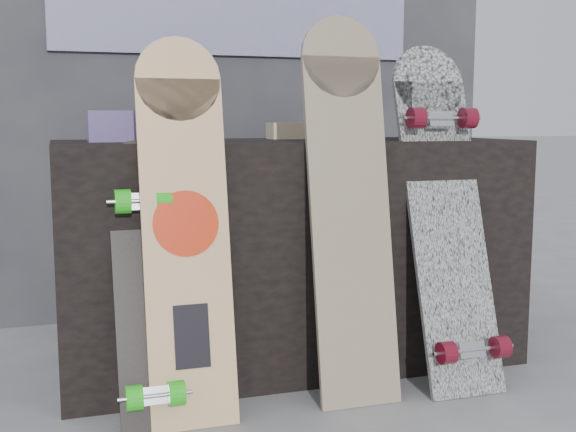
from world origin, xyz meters
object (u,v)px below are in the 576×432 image
object	(u,v)px
longboard_geisha	(185,218)
skateboard_dark	(146,280)
longboard_cascadia	(446,207)
vendor_table	(290,252)
longboard_celtic	(349,196)

from	to	relation	value
longboard_geisha	skateboard_dark	xyz separation A→B (m)	(-0.11, 0.00, -0.17)
longboard_geisha	longboard_cascadia	distance (m)	0.87
vendor_table	longboard_geisha	size ratio (longest dim) A/B	1.43
vendor_table	longboard_cascadia	size ratio (longest dim) A/B	1.42
longboard_celtic	longboard_cascadia	bearing A→B (deg)	3.93
longboard_geisha	longboard_cascadia	bearing A→B (deg)	2.08
vendor_table	longboard_geisha	distance (m)	0.60
vendor_table	longboard_cascadia	distance (m)	0.58
longboard_geisha	longboard_celtic	world-z (taller)	longboard_celtic
vendor_table	longboard_celtic	xyz separation A→B (m)	(0.08, -0.35, 0.24)
longboard_celtic	skateboard_dark	distance (m)	0.67
vendor_table	longboard_geisha	xyz separation A→B (m)	(-0.44, -0.36, 0.19)
longboard_celtic	skateboard_dark	bearing A→B (deg)	-179.65
longboard_celtic	longboard_cascadia	size ratio (longest dim) A/B	1.06
longboard_celtic	skateboard_dark	size ratio (longest dim) A/B	1.47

